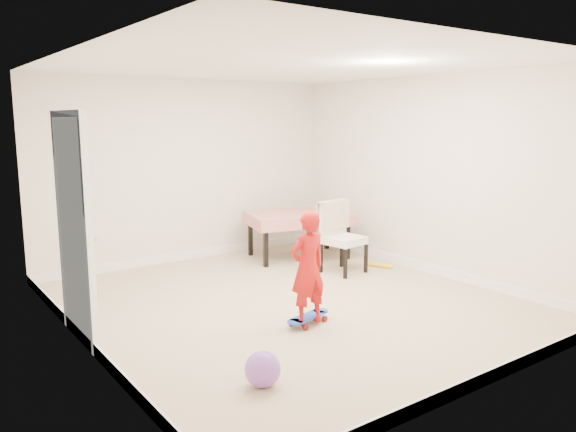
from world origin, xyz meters
TOP-DOWN VIEW (x-y plane):
  - ground at (0.00, 0.00)m, footprint 5.00×5.00m
  - ceiling at (0.00, 0.00)m, footprint 4.50×5.00m
  - wall_back at (0.00, 2.48)m, footprint 4.50×0.04m
  - wall_front at (0.00, -2.48)m, footprint 4.50×0.04m
  - wall_left at (-2.23, 0.00)m, footprint 0.04×5.00m
  - wall_right at (2.23, 0.00)m, footprint 0.04×5.00m
  - door at (-2.22, 0.30)m, footprint 0.11×0.94m
  - baseboard_back at (0.00, 2.49)m, footprint 4.50×0.02m
  - baseboard_front at (0.00, -2.49)m, footprint 4.50×0.02m
  - baseboard_left at (-2.24, 0.00)m, footprint 0.02×5.00m
  - baseboard_right at (2.24, 0.00)m, footprint 0.02×5.00m
  - dining_table at (1.34, 1.65)m, footprint 1.64×1.26m
  - dining_chair at (1.31, 0.61)m, footprint 0.61×0.67m
  - skateboard at (-0.26, -0.64)m, footprint 0.61×0.34m
  - child at (-0.30, -0.68)m, footprint 0.41×0.27m
  - balloon at (-1.37, -1.49)m, footprint 0.28×0.28m
  - foam_toy at (1.90, 0.52)m, footprint 0.20×0.39m

SIDE VIEW (x-z plane):
  - ground at x=0.00m, z-range 0.00..0.00m
  - foam_toy at x=1.90m, z-range 0.00..0.06m
  - skateboard at x=-0.26m, z-range 0.00..0.09m
  - baseboard_back at x=0.00m, z-range 0.00..0.12m
  - baseboard_front at x=0.00m, z-range 0.00..0.12m
  - baseboard_left at x=-2.24m, z-range 0.00..0.12m
  - baseboard_right at x=2.24m, z-range 0.00..0.12m
  - balloon at x=-1.37m, z-range 0.00..0.28m
  - dining_table at x=1.34m, z-range 0.00..0.67m
  - dining_chair at x=1.31m, z-range 0.00..0.96m
  - child at x=-0.30m, z-range 0.00..1.13m
  - door at x=-2.22m, z-range -0.03..2.08m
  - wall_back at x=0.00m, z-range 0.00..2.60m
  - wall_front at x=0.00m, z-range 0.00..2.60m
  - wall_left at x=-2.23m, z-range 0.00..2.60m
  - wall_right at x=2.23m, z-range 0.00..2.60m
  - ceiling at x=0.00m, z-range 2.56..2.60m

